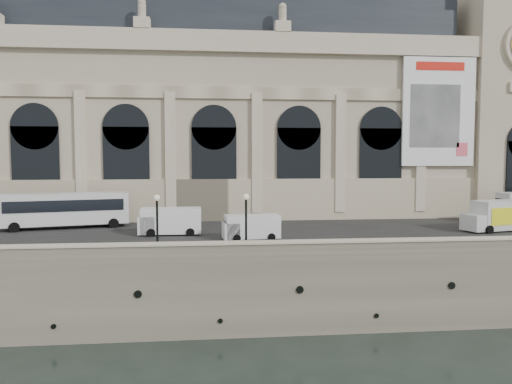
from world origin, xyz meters
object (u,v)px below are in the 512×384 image
Objects in this scene: van_c at (167,221)px; box_truck at (500,216)px; van_b at (249,227)px; lamp_left at (157,225)px; lamp_right at (246,224)px; bus_left at (65,209)px.

box_truck is at bearing -1.31° from van_c.
van_b is 1.14× the size of lamp_left.
lamp_right reaches higher than box_truck.
bus_left is 18.71m from lamp_left.
van_b is 8.40m from van_c.
bus_left is at bearing 172.06° from box_truck.
lamp_right is at bearing -160.82° from box_truck.
van_b is at bearing -24.96° from van_c.
van_c is 9.72m from lamp_left.
lamp_right is (-0.78, -6.58, 1.18)m from van_b.
lamp_left is (-33.75, -8.90, 0.75)m from box_truck.
bus_left is 2.79× the size of lamp_left.
lamp_left reaches higher than box_truck.
van_c is (-7.61, 3.54, 0.18)m from van_b.
lamp_left is (-7.66, -6.13, 1.15)m from van_b.
bus_left is 45.18m from box_truck.
box_truck is (26.09, 2.77, 0.41)m from van_b.
box_truck is 1.74× the size of lamp_left.
bus_left is at bearing 125.98° from lamp_left.
van_b is (18.65, -9.01, -0.94)m from bus_left.
lamp_right is at bearing -56.00° from van_c.
lamp_left is at bearing -90.30° from van_c.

